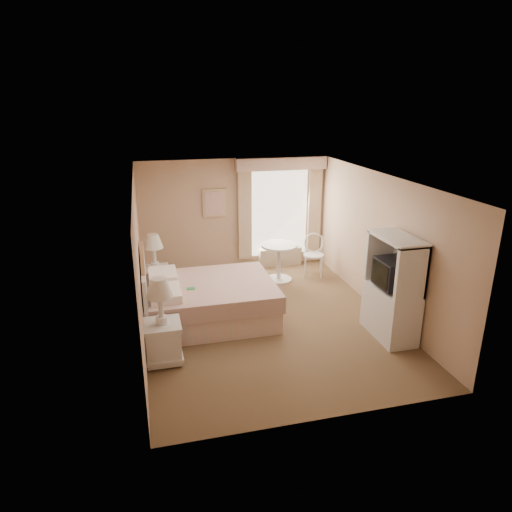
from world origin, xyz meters
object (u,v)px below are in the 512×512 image
object	(u,v)px
bed	(201,300)
armoire	(392,296)
nightstand_far	(156,274)
nightstand_near	(162,331)
cafe_chair	(314,251)
round_table	(279,256)

from	to	relation	value
bed	armoire	size ratio (longest dim) A/B	1.35
bed	nightstand_far	xyz separation A→B (m)	(-0.73, 1.26, 0.09)
nightstand_near	nightstand_far	distance (m)	2.45
bed	cafe_chair	xyz separation A→B (m)	(2.71, 1.64, 0.15)
round_table	cafe_chair	distance (m)	0.86
round_table	cafe_chair	xyz separation A→B (m)	(0.85, 0.16, -0.00)
nightstand_far	cafe_chair	bearing A→B (deg)	6.35
bed	armoire	world-z (taller)	armoire
bed	nightstand_far	world-z (taller)	bed
cafe_chair	armoire	size ratio (longest dim) A/B	0.54
nightstand_far	armoire	world-z (taller)	armoire
nightstand_far	cafe_chair	world-z (taller)	nightstand_far
nightstand_far	round_table	bearing A→B (deg)	4.98
nightstand_near	nightstand_far	size ratio (longest dim) A/B	1.04
nightstand_near	round_table	distance (m)	3.73
bed	armoire	distance (m)	3.22
bed	round_table	bearing A→B (deg)	38.48
round_table	armoire	bearing A→B (deg)	-69.19
armoire	cafe_chair	bearing A→B (deg)	94.12
cafe_chair	round_table	bearing A→B (deg)	-149.63
cafe_chair	bed	bearing A→B (deg)	-128.98
cafe_chair	armoire	world-z (taller)	armoire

